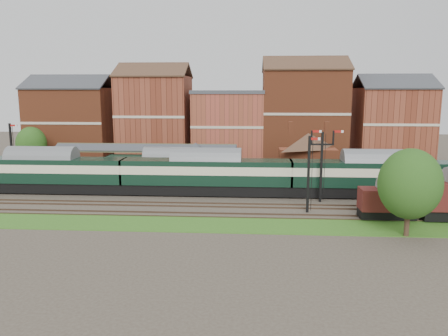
# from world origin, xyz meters

# --- Properties ---
(ground) EXTENTS (160.00, 160.00, 0.00)m
(ground) POSITION_xyz_m (0.00, 0.00, 0.00)
(ground) COLOR #473D33
(ground) RESTS_ON ground
(grass_back) EXTENTS (90.00, 4.50, 0.06)m
(grass_back) POSITION_xyz_m (0.00, 16.00, 0.03)
(grass_back) COLOR #2D6619
(grass_back) RESTS_ON ground
(grass_front) EXTENTS (90.00, 5.00, 0.06)m
(grass_front) POSITION_xyz_m (0.00, -12.00, 0.03)
(grass_front) COLOR #2D6619
(grass_front) RESTS_ON ground
(fence) EXTENTS (90.00, 0.12, 1.50)m
(fence) POSITION_xyz_m (0.00, 18.00, 0.75)
(fence) COLOR #193823
(fence) RESTS_ON ground
(platform) EXTENTS (55.00, 3.40, 1.00)m
(platform) POSITION_xyz_m (-5.00, 9.75, 0.50)
(platform) COLOR #2D2D2D
(platform) RESTS_ON ground
(signal_box) EXTENTS (5.40, 5.40, 6.00)m
(signal_box) POSITION_xyz_m (-3.00, 3.25, 3.19)
(signal_box) COLOR #616D4D
(signal_box) RESTS_ON ground
(brick_hut) EXTENTS (3.20, 2.64, 2.94)m
(brick_hut) POSITION_xyz_m (5.00, 3.25, 1.20)
(brick_hut) COLOR maroon
(brick_hut) RESTS_ON ground
(station_building) EXTENTS (8.10, 8.10, 5.90)m
(station_building) POSITION_xyz_m (12.00, 9.75, 3.96)
(station_building) COLOR #964526
(station_building) RESTS_ON platform
(canopy) EXTENTS (26.00, 3.89, 4.08)m
(canopy) POSITION_xyz_m (-11.00, 9.75, 4.58)
(canopy) COLOR brown
(canopy) RESTS_ON platform
(semaphore_bracket) EXTENTS (3.60, 0.25, 8.18)m
(semaphore_bracket) POSITION_xyz_m (12.04, -2.50, 4.63)
(semaphore_bracket) COLOR black
(semaphore_bracket) RESTS_ON ground
(semaphore_platform_end) EXTENTS (1.23, 0.25, 8.00)m
(semaphore_platform_end) POSITION_xyz_m (-29.98, 8.00, 4.16)
(semaphore_platform_end) COLOR black
(semaphore_platform_end) RESTS_ON ground
(semaphore_siding) EXTENTS (1.23, 0.25, 8.00)m
(semaphore_siding) POSITION_xyz_m (10.02, -7.00, 4.16)
(semaphore_siding) COLOR black
(semaphore_siding) RESTS_ON ground
(town_backdrop) EXTENTS (69.00, 10.00, 16.00)m
(town_backdrop) POSITION_xyz_m (-0.18, 25.00, 7.00)
(town_backdrop) COLOR #964526
(town_backdrop) RESTS_ON ground
(dmu_train) EXTENTS (60.94, 3.20, 4.68)m
(dmu_train) POSITION_xyz_m (-1.30, 0.00, 2.72)
(dmu_train) COLOR black
(dmu_train) RESTS_ON ground
(platform_railcar) EXTENTS (17.57, 2.77, 4.05)m
(platform_railcar) POSITION_xyz_m (-6.83, 6.50, 2.37)
(platform_railcar) COLOR black
(platform_railcar) RESTS_ON ground
(goods_van_b) EXTENTS (5.30, 2.30, 3.21)m
(goods_van_b) POSITION_xyz_m (17.47, -9.00, 1.85)
(goods_van_b) COLOR black
(goods_van_b) RESTS_ON ground
(tree_far) EXTENTS (5.29, 5.29, 7.72)m
(tree_far) POSITION_xyz_m (17.63, -14.26, 4.67)
(tree_far) COLOR #382619
(tree_far) RESTS_ON ground
(tree_back) EXTENTS (4.72, 4.72, 6.90)m
(tree_back) POSITION_xyz_m (-31.02, 15.61, 4.17)
(tree_back) COLOR #382619
(tree_back) RESTS_ON ground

